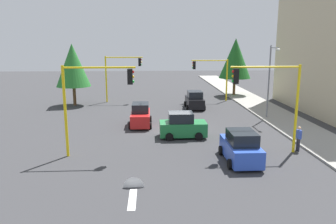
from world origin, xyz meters
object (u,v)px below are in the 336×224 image
traffic_signal_far_left (212,72)px  tree_roadside_far (235,58)px  traffic_signal_far_right (121,70)px  tree_opposite_side (73,65)px  traffic_signal_near_left (271,91)px  car_red (141,116)px  street_lamp_curbside (271,74)px  pedestrian_crossing (299,138)px  car_green (182,126)px  traffic_signal_near_right (93,93)px  car_black (195,100)px  car_blue (241,148)px

traffic_signal_far_left → tree_roadside_far: tree_roadside_far is taller
traffic_signal_far_right → tree_opposite_side: bearing=-69.4°
traffic_signal_far_right → traffic_signal_far_left: (0.00, 11.32, -0.27)m
traffic_signal_near_left → car_red: 12.23m
traffic_signal_far_left → traffic_signal_near_left: traffic_signal_near_left is taller
street_lamp_curbside → traffic_signal_far_left: bearing=-161.0°
traffic_signal_far_left → pedestrian_crossing: size_ratio=3.08×
tree_roadside_far → car_green: 22.39m
traffic_signal_near_right → car_black: 17.92m
traffic_signal_far_right → car_red: 12.75m
street_lamp_curbside → car_black: bearing=-132.3°
car_green → traffic_signal_near_left: bearing=53.3°
tree_opposite_side → car_blue: size_ratio=1.77×
traffic_signal_near_left → traffic_signal_near_right: (0.00, -11.46, 0.00)m
tree_roadside_far → street_lamp_curbside: bearing=-1.2°
traffic_signal_near_left → tree_roadside_far: (-24.00, 3.77, 0.99)m
traffic_signal_near_right → pedestrian_crossing: traffic_signal_near_right is taller
car_blue → pedestrian_crossing: bearing=112.5°
traffic_signal_far_left → car_red: 15.10m
tree_opposite_side → street_lamp_curbside: bearing=67.4°
traffic_signal_near_left → street_lamp_curbside: (-9.61, 3.47, 0.20)m
traffic_signal_far_right → car_red: traffic_signal_far_right is taller
car_red → car_black: (-7.46, 5.84, 0.00)m
traffic_signal_far_right → car_black: (4.61, 8.54, -3.10)m
tree_roadside_far → traffic_signal_near_right: bearing=-32.4°
pedestrian_crossing → traffic_signal_far_right: bearing=-145.3°
tree_opposite_side → car_green: (14.00, 11.37, -3.80)m
pedestrian_crossing → car_blue: bearing=-67.5°
traffic_signal_near_left → car_black: traffic_signal_near_left is taller
traffic_signal_far_right → pedestrian_crossing: bearing=34.7°
car_red → car_black: 9.48m
car_green → car_blue: same height
traffic_signal_far_right → pedestrian_crossing: traffic_signal_far_right is taller
traffic_signal_far_right → car_green: traffic_signal_far_right is taller
car_green → tree_opposite_side: bearing=-140.9°
traffic_signal_far_left → car_red: size_ratio=1.31×
traffic_signal_far_left → street_lamp_curbside: (10.39, 3.57, 0.63)m
car_blue → traffic_signal_far_left: bearing=174.2°
traffic_signal_near_right → tree_opposite_side: tree_opposite_side is taller
car_black → pedestrian_crossing: bearing=18.7°
car_green → traffic_signal_far_left: bearing=161.8°
street_lamp_curbside → tree_opposite_side: size_ratio=0.98×
traffic_signal_far_left → tree_opposite_side: 16.77m
traffic_signal_far_right → street_lamp_curbside: bearing=55.1°
traffic_signal_far_left → traffic_signal_near_right: size_ratio=0.89×
street_lamp_curbside → tree_roadside_far: (-14.39, 0.30, 0.79)m
traffic_signal_near_left → tree_opposite_side: bearing=-137.1°
car_green → car_black: same height
tree_roadside_far → traffic_signal_far_left: bearing=-44.1°
traffic_signal_far_right → traffic_signal_near_right: traffic_signal_near_right is taller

